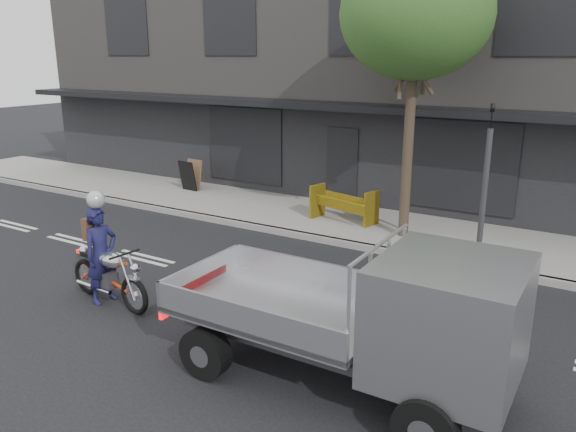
{
  "coord_description": "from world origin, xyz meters",
  "views": [
    {
      "loc": [
        6.58,
        -8.53,
        4.46
      ],
      "look_at": [
        1.12,
        0.5,
        1.4
      ],
      "focal_mm": 35.0,
      "sensor_mm": 36.0,
      "label": 1
    }
  ],
  "objects_px": {
    "traffic_light_pole": "(484,193)",
    "motorcycle": "(109,274)",
    "rider": "(101,255)",
    "sandwich_board": "(187,176)",
    "flatbed_ute": "(413,318)",
    "construction_barrier": "(340,206)",
    "street_tree": "(416,15)"
  },
  "relations": [
    {
      "from": "sandwich_board",
      "to": "flatbed_ute",
      "type": "bearing_deg",
      "value": -31.75
    },
    {
      "from": "motorcycle",
      "to": "rider",
      "type": "relative_size",
      "value": 1.19
    },
    {
      "from": "flatbed_ute",
      "to": "construction_barrier",
      "type": "relative_size",
      "value": 2.79
    },
    {
      "from": "street_tree",
      "to": "traffic_light_pole",
      "type": "height_order",
      "value": "street_tree"
    },
    {
      "from": "motorcycle",
      "to": "street_tree",
      "type": "bearing_deg",
      "value": 67.86
    },
    {
      "from": "rider",
      "to": "traffic_light_pole",
      "type": "bearing_deg",
      "value": -39.41
    },
    {
      "from": "street_tree",
      "to": "motorcycle",
      "type": "height_order",
      "value": "street_tree"
    },
    {
      "from": "motorcycle",
      "to": "flatbed_ute",
      "type": "relative_size",
      "value": 0.46
    },
    {
      "from": "sandwich_board",
      "to": "rider",
      "type": "bearing_deg",
      "value": -55.86
    },
    {
      "from": "motorcycle",
      "to": "sandwich_board",
      "type": "relative_size",
      "value": 2.2
    },
    {
      "from": "street_tree",
      "to": "construction_barrier",
      "type": "xyz_separation_m",
      "value": [
        -1.79,
        0.1,
        -4.65
      ]
    },
    {
      "from": "rider",
      "to": "flatbed_ute",
      "type": "xyz_separation_m",
      "value": [
        5.96,
        -0.18,
        0.35
      ]
    },
    {
      "from": "motorcycle",
      "to": "sandwich_board",
      "type": "height_order",
      "value": "sandwich_board"
    },
    {
      "from": "traffic_light_pole",
      "to": "rider",
      "type": "relative_size",
      "value": 1.93
    },
    {
      "from": "traffic_light_pole",
      "to": "construction_barrier",
      "type": "distance_m",
      "value": 4.04
    },
    {
      "from": "street_tree",
      "to": "rider",
      "type": "relative_size",
      "value": 3.72
    },
    {
      "from": "sandwich_board",
      "to": "construction_barrier",
      "type": "bearing_deg",
      "value": -3.23
    },
    {
      "from": "traffic_light_pole",
      "to": "motorcycle",
      "type": "distance_m",
      "value": 7.7
    },
    {
      "from": "flatbed_ute",
      "to": "sandwich_board",
      "type": "bearing_deg",
      "value": 144.14
    },
    {
      "from": "motorcycle",
      "to": "construction_barrier",
      "type": "xyz_separation_m",
      "value": [
        1.61,
        6.33,
        0.05
      ]
    },
    {
      "from": "traffic_light_pole",
      "to": "rider",
      "type": "distance_m",
      "value": 7.76
    },
    {
      "from": "street_tree",
      "to": "traffic_light_pole",
      "type": "xyz_separation_m",
      "value": [
        2.0,
        -0.85,
        -3.63
      ]
    },
    {
      "from": "motorcycle",
      "to": "flatbed_ute",
      "type": "xyz_separation_m",
      "value": [
        5.81,
        -0.18,
        0.68
      ]
    },
    {
      "from": "construction_barrier",
      "to": "motorcycle",
      "type": "bearing_deg",
      "value": -104.27
    },
    {
      "from": "street_tree",
      "to": "flatbed_ute",
      "type": "distance_m",
      "value": 7.94
    },
    {
      "from": "flatbed_ute",
      "to": "sandwich_board",
      "type": "height_order",
      "value": "flatbed_ute"
    },
    {
      "from": "street_tree",
      "to": "sandwich_board",
      "type": "relative_size",
      "value": 6.86
    },
    {
      "from": "traffic_light_pole",
      "to": "rider",
      "type": "xyz_separation_m",
      "value": [
        -5.55,
        -5.38,
        -0.74
      ]
    },
    {
      "from": "construction_barrier",
      "to": "rider",
      "type": "bearing_deg",
      "value": -105.54
    },
    {
      "from": "traffic_light_pole",
      "to": "construction_barrier",
      "type": "xyz_separation_m",
      "value": [
        -3.79,
        0.95,
        -1.03
      ]
    },
    {
      "from": "traffic_light_pole",
      "to": "construction_barrier",
      "type": "bearing_deg",
      "value": 165.96
    },
    {
      "from": "traffic_light_pole",
      "to": "motorcycle",
      "type": "relative_size",
      "value": 1.62
    }
  ]
}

